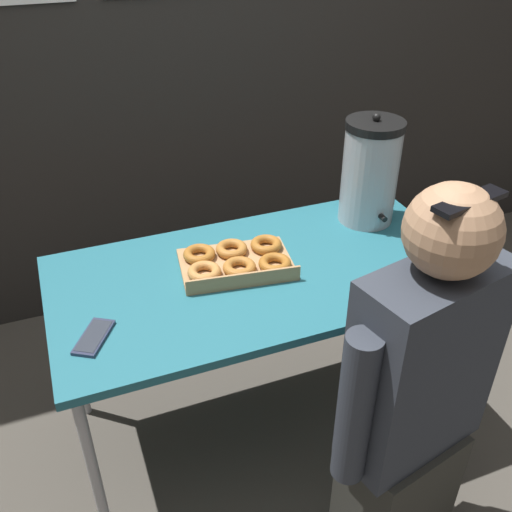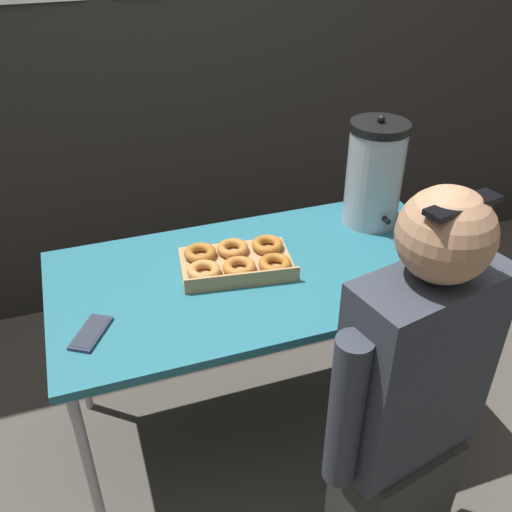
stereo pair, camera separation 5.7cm
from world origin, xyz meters
name	(u,v)px [view 2 (the right image)]	position (x,y,z in m)	size (l,w,h in m)	color
ground_plane	(261,421)	(0.00, 0.00, 0.00)	(12.00, 12.00, 0.00)	#4C473F
back_wall	(178,8)	(0.00, 1.03, 1.33)	(6.00, 0.11, 2.65)	#282623
folding_table	(262,283)	(0.00, 0.00, 0.66)	(1.34, 0.68, 0.71)	#236675
donut_box	(237,261)	(-0.07, 0.05, 0.73)	(0.39, 0.29, 0.05)	tan
coffee_urn	(374,174)	(0.48, 0.18, 0.90)	(0.20, 0.23, 0.40)	#B7B7BC
cell_phone	(91,333)	(-0.55, -0.14, 0.72)	(0.13, 0.16, 0.01)	#2D334C
person_seated	(408,410)	(0.20, -0.58, 0.60)	(0.51, 0.27, 1.24)	#33332D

